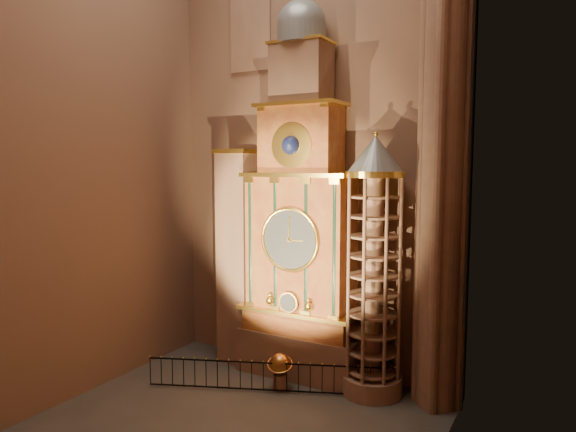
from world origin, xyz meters
The scene contains 11 objects.
floor centered at (0.00, 0.00, 0.00)m, with size 14.00×14.00×0.00m, color #383330.
wall_back centered at (0.00, 6.00, 11.00)m, with size 22.00×22.00×0.00m, color brown.
wall_left centered at (-7.00, 0.00, 11.00)m, with size 22.00×22.00×0.00m, color brown.
wall_right centered at (7.00, 0.00, 11.00)m, with size 22.00×22.00×0.00m, color brown.
astronomical_clock centered at (0.00, 4.96, 6.68)m, with size 5.60×2.41×16.70m.
portrait_tower centered at (-3.40, 4.98, 5.15)m, with size 1.80×1.60×10.20m.
stair_turret centered at (3.50, 4.70, 5.27)m, with size 2.50×2.50×10.80m.
gothic_pier centered at (6.10, 5.00, 11.00)m, with size 2.04×2.04×22.00m.
stained_glass_window centered at (-3.20, 5.92, 16.50)m, with size 2.20×0.14×5.20m.
celestial_globe centered at (0.02, 3.08, 0.95)m, with size 1.37×1.33×1.58m.
iron_railing centered at (-0.25, 2.65, 0.67)m, with size 9.53×4.01×1.24m.
Camera 1 is at (10.48, -14.94, 9.49)m, focal length 32.00 mm.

